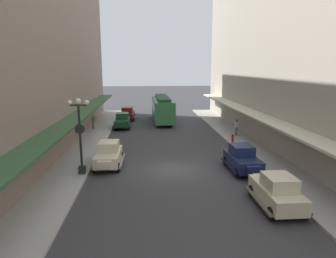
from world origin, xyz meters
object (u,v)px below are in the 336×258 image
Objects in this scene: parked_car_0 at (277,191)px; streetcar at (163,108)px; parked_car_4 at (242,158)px; parked_car_2 at (128,113)px; parked_car_3 at (122,120)px; lamp_post_with_clock at (80,133)px; parked_car_1 at (109,154)px; pedestrian_1 at (93,122)px; pedestrian_0 at (236,127)px; fire_hydrant at (233,138)px.

streetcar reaches higher than parked_car_0.
parked_car_4 is (0.02, 5.80, 0.00)m from parked_car_0.
parked_car_3 is (-0.31, -5.62, 0.00)m from parked_car_2.
lamp_post_with_clock reaches higher than parked_car_0.
parked_car_1 is 19.17m from streetcar.
parked_car_2 is 7.58m from pedestrian_1.
pedestrian_0 is 16.48m from pedestrian_1.
streetcar reaches higher than parked_car_3.
parked_car_3 is at bearing 16.99° from pedestrian_1.
parked_car_2 is 5.24× the size of fire_hydrant.
lamp_post_with_clock is at bearing -94.80° from parked_car_2.
parked_car_3 is at bearing -93.15° from parked_car_2.
parked_car_1 is 3.20m from lamp_post_with_clock.
parked_car_4 is at bearing 89.80° from parked_car_0.
streetcar is (4.82, -1.74, 0.96)m from parked_car_2.
streetcar is (-4.57, 20.23, 0.96)m from parked_car_4.
streetcar is at bearing 102.73° from parked_car_4.
streetcar is (5.13, 3.89, 0.96)m from parked_car_3.
parked_car_0 is 12.24m from parked_car_1.
parked_car_2 is at bearing 61.23° from pedestrian_1.
pedestrian_0 is at bearing -51.98° from streetcar.
parked_car_4 reaches higher than pedestrian_1.
fire_hydrant is at bearing 78.83° from parked_car_4.
lamp_post_with_clock is at bearing -179.46° from parked_car_4.
fire_hydrant is (10.90, -14.34, -0.38)m from parked_car_2.
lamp_post_with_clock reaches higher than fire_hydrant.
lamp_post_with_clock reaches higher than parked_car_4.
parked_car_0 is at bearing -26.89° from lamp_post_with_clock.
parked_car_2 is 1.01× the size of parked_car_3.
pedestrian_0 is at bearing 80.33° from parked_car_0.
parked_car_3 is 3.49m from pedestrian_1.
parked_car_1 reaches higher than pedestrian_0.
lamp_post_with_clock reaches higher than pedestrian_0.
pedestrian_0 is at bearing -42.48° from parked_car_2.
lamp_post_with_clock is 15.66m from pedestrian_1.
parked_car_4 is at bearing -10.37° from parked_car_1.
parked_car_0 reaches higher than fire_hydrant.
pedestrian_0 is at bearing 67.71° from fire_hydrant.
parked_car_1 is at bearing -90.72° from parked_car_2.
parked_car_1 reaches higher than fire_hydrant.
pedestrian_1 is (-8.47, -4.91, -0.89)m from streetcar.
parked_car_4 reaches higher than fire_hydrant.
parked_car_3 is (-0.06, 14.58, 0.00)m from parked_car_1.
parked_car_3 is 0.99× the size of parked_car_4.
parked_car_4 is at bearing -77.27° from streetcar.
pedestrian_1 is at bearing 121.65° from parked_car_0.
lamp_post_with_clock is (-11.24, -0.11, 2.04)m from parked_car_4.
parked_car_3 is 6.51m from streetcar.
streetcar reaches higher than pedestrian_1.
parked_car_4 is 20.76m from streetcar.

